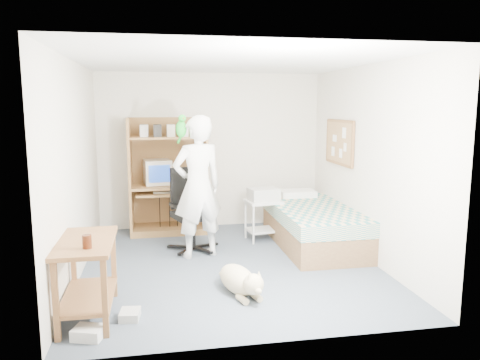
{
  "coord_description": "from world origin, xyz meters",
  "views": [
    {
      "loc": [
        -0.88,
        -5.58,
        1.99
      ],
      "look_at": [
        0.16,
        0.18,
        1.05
      ],
      "focal_mm": 35.0,
      "sensor_mm": 36.0,
      "label": 1
    }
  ],
  "objects": [
    {
      "name": "wall_right",
      "position": [
        1.8,
        0.0,
        1.25
      ],
      "size": [
        0.02,
        4.0,
        2.5
      ],
      "primitive_type": "cube",
      "color": "beige",
      "rests_on": "floor"
    },
    {
      "name": "bed",
      "position": [
        1.3,
        0.62,
        0.29
      ],
      "size": [
        1.02,
        2.02,
        0.66
      ],
      "color": "brown",
      "rests_on": "floor"
    },
    {
      "name": "drink_glass",
      "position": [
        -1.5,
        -1.46,
        0.81
      ],
      "size": [
        0.08,
        0.08,
        0.12
      ],
      "primitive_type": "cylinder",
      "color": "#3C1809",
      "rests_on": "side_desk"
    },
    {
      "name": "ceiling",
      "position": [
        0.0,
        0.0,
        2.5
      ],
      "size": [
        3.6,
        4.0,
        0.02
      ],
      "primitive_type": "cube",
      "color": "white",
      "rests_on": "wall_back"
    },
    {
      "name": "dog",
      "position": [
        -0.04,
        -0.93,
        0.15
      ],
      "size": [
        0.47,
        0.92,
        0.35
      ],
      "rotation": [
        0.0,
        0.0,
        0.29
      ],
      "color": "beige",
      "rests_on": "floor"
    },
    {
      "name": "computer_hutch",
      "position": [
        -0.7,
        1.74,
        0.82
      ],
      "size": [
        1.2,
        0.63,
        1.8
      ],
      "color": "brown",
      "rests_on": "floor"
    },
    {
      "name": "printer",
      "position": [
        0.66,
        1.01,
        0.69
      ],
      "size": [
        0.46,
        0.38,
        0.18
      ],
      "primitive_type": "cube",
      "rotation": [
        0.0,
        0.0,
        0.15
      ],
      "color": "#ABACA7",
      "rests_on": "printer_cart"
    },
    {
      "name": "wall_back",
      "position": [
        0.0,
        2.0,
        1.25
      ],
      "size": [
        3.6,
        0.02,
        2.5
      ],
      "primitive_type": "cube",
      "color": "beige",
      "rests_on": "floor"
    },
    {
      "name": "corkboard",
      "position": [
        1.77,
        0.9,
        1.45
      ],
      "size": [
        0.04,
        0.94,
        0.66
      ],
      "color": "olive",
      "rests_on": "wall_right"
    },
    {
      "name": "floor",
      "position": [
        0.0,
        0.0,
        0.0
      ],
      "size": [
        4.0,
        4.0,
        0.0
      ],
      "primitive_type": "plane",
      "color": "#434F5C",
      "rests_on": "ground"
    },
    {
      "name": "floor_box_a",
      "position": [
        -1.5,
        -1.64,
        0.05
      ],
      "size": [
        0.3,
        0.27,
        0.1
      ],
      "primitive_type": "cube",
      "rotation": [
        0.0,
        0.0,
        -0.3
      ],
      "color": "silver",
      "rests_on": "floor"
    },
    {
      "name": "keyboard",
      "position": [
        -0.71,
        1.58,
        0.67
      ],
      "size": [
        0.45,
        0.16,
        0.03
      ],
      "primitive_type": "cube",
      "rotation": [
        0.0,
        0.0,
        -0.0
      ],
      "color": "beige",
      "rests_on": "computer_hutch"
    },
    {
      "name": "person",
      "position": [
        -0.36,
        0.43,
        0.93
      ],
      "size": [
        0.79,
        0.64,
        1.87
      ],
      "primitive_type": "imported",
      "rotation": [
        0.0,
        0.0,
        3.46
      ],
      "color": "white",
      "rests_on": "floor"
    },
    {
      "name": "side_desk",
      "position": [
        -1.55,
        -1.2,
        0.49
      ],
      "size": [
        0.5,
        1.0,
        0.75
      ],
      "color": "brown",
      "rests_on": "floor"
    },
    {
      "name": "parrot",
      "position": [
        -0.56,
        0.44,
        1.71
      ],
      "size": [
        0.14,
        0.24,
        0.38
      ],
      "rotation": [
        0.0,
        0.0,
        0.32
      ],
      "color": "#159117",
      "rests_on": "person"
    },
    {
      "name": "printer_cart",
      "position": [
        0.66,
        1.01,
        0.4
      ],
      "size": [
        0.56,
        0.47,
        0.6
      ],
      "rotation": [
        0.0,
        0.0,
        0.15
      ],
      "color": "silver",
      "rests_on": "floor"
    },
    {
      "name": "wall_left",
      "position": [
        -1.8,
        0.0,
        1.25
      ],
      "size": [
        0.02,
        4.0,
        2.5
      ],
      "primitive_type": "cube",
      "color": "beige",
      "rests_on": "floor"
    },
    {
      "name": "pencil_cup",
      "position": [
        -0.38,
        1.65,
        0.82
      ],
      "size": [
        0.08,
        0.08,
        0.12
      ],
      "primitive_type": "cylinder",
      "color": "gold",
      "rests_on": "computer_hutch"
    },
    {
      "name": "crt_monitor",
      "position": [
        -0.87,
        1.75,
        0.96
      ],
      "size": [
        0.45,
        0.47,
        0.38
      ],
      "rotation": [
        0.0,
        0.0,
        0.13
      ],
      "color": "beige",
      "rests_on": "computer_hutch"
    },
    {
      "name": "office_chair",
      "position": [
        -0.43,
        0.74,
        0.4
      ],
      "size": [
        0.64,
        0.65,
        1.12
      ],
      "rotation": [
        0.0,
        0.0,
        0.32
      ],
      "color": "black",
      "rests_on": "floor"
    },
    {
      "name": "floor_box_b",
      "position": [
        -1.17,
        -1.32,
        0.04
      ],
      "size": [
        0.2,
        0.24,
        0.08
      ],
      "primitive_type": "cube",
      "rotation": [
        0.0,
        0.0,
        -0.11
      ],
      "color": "#B6B6B1",
      "rests_on": "floor"
    }
  ]
}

